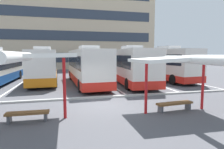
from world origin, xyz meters
TOP-DOWN VIEW (x-y plane):
  - ground_plane at (0.00, 0.00)m, footprint 160.00×160.00m
  - terminal_building at (0.04, 33.38)m, footprint 33.97×10.88m
  - coach_bus_1 at (-4.18, 10.72)m, footprint 2.87×10.63m
  - coach_bus_2 at (-0.05, 8.18)m, footprint 3.17×11.14m
  - coach_bus_3 at (4.28, 8.62)m, footprint 3.29×12.54m
  - coach_bus_4 at (8.74, 9.69)m, footprint 3.65×11.08m
  - lane_stripe_1 at (-6.45, 9.51)m, footprint 0.16×14.00m
  - lane_stripe_2 at (-2.15, 9.51)m, footprint 0.16×14.00m
  - lane_stripe_3 at (2.15, 9.51)m, footprint 0.16×14.00m
  - lane_stripe_4 at (6.45, 9.51)m, footprint 0.16×14.00m
  - lane_stripe_5 at (10.75, 9.51)m, footprint 0.16×14.00m
  - waiting_shelter_1 at (-3.66, -1.87)m, footprint 4.11×4.83m
  - bench_2 at (-3.66, -1.74)m, footprint 1.77×0.46m
  - waiting_shelter_2 at (3.34, -2.12)m, footprint 4.23×4.63m
  - bench_3 at (3.34, -1.83)m, footprint 2.02×0.62m
  - platform_kerb at (0.00, 1.90)m, footprint 44.00×0.24m

SIDE VIEW (x-z plane):
  - ground_plane at x=0.00m, z-range 0.00..0.00m
  - lane_stripe_1 at x=-6.45m, z-range 0.00..0.01m
  - lane_stripe_2 at x=-2.15m, z-range 0.00..0.01m
  - lane_stripe_3 at x=2.15m, z-range 0.00..0.01m
  - lane_stripe_4 at x=6.45m, z-range 0.00..0.01m
  - lane_stripe_5 at x=10.75m, z-range 0.00..0.01m
  - platform_kerb at x=0.00m, z-range 0.00..0.12m
  - bench_2 at x=-3.66m, z-range 0.11..0.56m
  - bench_3 at x=3.34m, z-range 0.12..0.57m
  - coach_bus_1 at x=-4.18m, z-range -0.13..3.52m
  - coach_bus_2 at x=-0.05m, z-range -0.11..3.55m
  - coach_bus_3 at x=4.28m, z-range -0.11..3.62m
  - coach_bus_4 at x=8.74m, z-range -0.10..3.70m
  - waiting_shelter_2 at x=3.34m, z-range 1.18..4.05m
  - waiting_shelter_1 at x=-3.66m, z-range 1.27..4.24m
  - terminal_building at x=0.04m, z-range -1.35..18.38m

